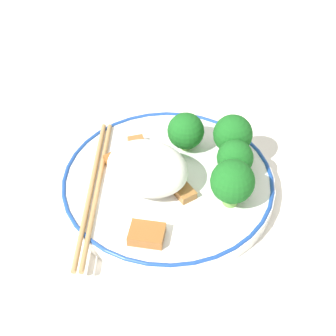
{
  "coord_description": "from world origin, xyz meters",
  "views": [
    {
      "loc": [
        -0.17,
        0.44,
        0.5
      ],
      "look_at": [
        0.0,
        0.0,
        0.04
      ],
      "focal_mm": 60.0,
      "sensor_mm": 36.0,
      "label": 1
    }
  ],
  "objects_px": {
    "plate": "(168,183)",
    "broccoli_back_right": "(233,135)",
    "broccoli_back_center": "(235,159)",
    "broccoli_mid_left": "(189,132)",
    "broccoli_back_left": "(232,182)",
    "chopsticks": "(94,190)"
  },
  "relations": [
    {
      "from": "plate",
      "to": "broccoli_back_right",
      "type": "xyz_separation_m",
      "value": [
        -0.06,
        -0.07,
        0.04
      ]
    },
    {
      "from": "broccoli_back_center",
      "to": "broccoli_mid_left",
      "type": "xyz_separation_m",
      "value": [
        0.07,
        -0.03,
        -0.0
      ]
    },
    {
      "from": "broccoli_back_right",
      "to": "broccoli_mid_left",
      "type": "xyz_separation_m",
      "value": [
        0.05,
        0.01,
        -0.01
      ]
    },
    {
      "from": "broccoli_back_left",
      "to": "broccoli_mid_left",
      "type": "bearing_deg",
      "value": -42.53
    },
    {
      "from": "chopsticks",
      "to": "broccoli_back_right",
      "type": "bearing_deg",
      "value": -138.45
    },
    {
      "from": "plate",
      "to": "chopsticks",
      "type": "height_order",
      "value": "chopsticks"
    },
    {
      "from": "broccoli_back_left",
      "to": "broccoli_back_right",
      "type": "distance_m",
      "value": 0.08
    },
    {
      "from": "chopsticks",
      "to": "broccoli_mid_left",
      "type": "bearing_deg",
      "value": -125.39
    },
    {
      "from": "broccoli_back_center",
      "to": "broccoli_back_right",
      "type": "xyz_separation_m",
      "value": [
        0.01,
        -0.03,
        0.0
      ]
    },
    {
      "from": "plate",
      "to": "broccoli_back_right",
      "type": "distance_m",
      "value": 0.1
    },
    {
      "from": "plate",
      "to": "broccoli_mid_left",
      "type": "xyz_separation_m",
      "value": [
        -0.0,
        -0.06,
        0.03
      ]
    },
    {
      "from": "broccoli_back_right",
      "to": "broccoli_back_left",
      "type": "bearing_deg",
      "value": 106.26
    },
    {
      "from": "broccoli_back_right",
      "to": "chopsticks",
      "type": "xyz_separation_m",
      "value": [
        0.13,
        0.12,
        -0.03
      ]
    },
    {
      "from": "broccoli_mid_left",
      "to": "broccoli_back_left",
      "type": "bearing_deg",
      "value": 137.47
    },
    {
      "from": "plate",
      "to": "chopsticks",
      "type": "relative_size",
      "value": 1.14
    },
    {
      "from": "broccoli_mid_left",
      "to": "chopsticks",
      "type": "relative_size",
      "value": 0.23
    },
    {
      "from": "broccoli_back_center",
      "to": "chopsticks",
      "type": "relative_size",
      "value": 0.24
    },
    {
      "from": "broccoli_back_center",
      "to": "chopsticks",
      "type": "height_order",
      "value": "broccoli_back_center"
    },
    {
      "from": "broccoli_back_left",
      "to": "chopsticks",
      "type": "relative_size",
      "value": 0.27
    },
    {
      "from": "plate",
      "to": "broccoli_back_left",
      "type": "relative_size",
      "value": 4.27
    },
    {
      "from": "plate",
      "to": "broccoli_back_right",
      "type": "relative_size",
      "value": 4.28
    },
    {
      "from": "broccoli_back_left",
      "to": "plate",
      "type": "bearing_deg",
      "value": -5.76
    }
  ]
}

